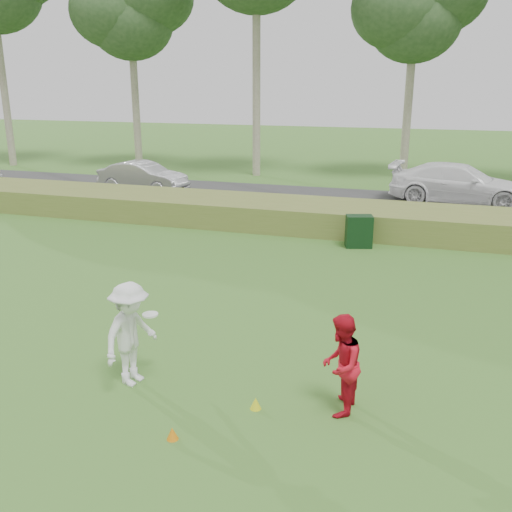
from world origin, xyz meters
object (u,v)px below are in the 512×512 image
(player_red, at_px, (341,365))
(car_mid, at_px, (143,177))
(cone_orange, at_px, (172,433))
(cone_yellow, at_px, (256,403))
(car_right, at_px, (459,184))
(player_white, at_px, (131,334))
(utility_cabinet, at_px, (359,231))

(player_red, xyz_separation_m, car_mid, (-12.11, 15.99, -0.06))
(cone_orange, bearing_deg, cone_yellow, 51.23)
(car_right, bearing_deg, player_white, 167.76)
(player_red, xyz_separation_m, cone_yellow, (-1.31, -0.33, -0.73))
(player_white, height_order, utility_cabinet, player_white)
(player_white, relative_size, car_mid, 0.43)
(car_mid, height_order, car_right, car_right)
(player_white, xyz_separation_m, utility_cabinet, (2.60, 9.89, -0.42))
(cone_yellow, height_order, car_right, car_right)
(cone_orange, bearing_deg, utility_cabinet, 83.85)
(player_white, height_order, car_mid, player_white)
(cone_yellow, height_order, car_mid, car_mid)
(player_white, xyz_separation_m, car_mid, (-8.49, 16.15, -0.16))
(utility_cabinet, xyz_separation_m, car_mid, (-11.08, 6.26, 0.25))
(player_white, bearing_deg, utility_cabinet, -2.86)
(utility_cabinet, xyz_separation_m, car_right, (3.17, 7.95, 0.39))
(utility_cabinet, height_order, car_right, car_right)
(player_red, bearing_deg, utility_cabinet, -172.02)
(cone_orange, xyz_separation_m, car_right, (4.38, 19.17, 0.81))
(player_white, distance_m, car_mid, 18.25)
(player_red, bearing_deg, cone_orange, -54.39)
(player_white, height_order, cone_yellow, player_white)
(car_mid, distance_m, car_right, 14.36)
(utility_cabinet, relative_size, car_right, 0.18)
(player_red, distance_m, cone_orange, 2.79)
(cone_yellow, xyz_separation_m, car_right, (3.45, 18.01, 0.80))
(cone_yellow, bearing_deg, cone_orange, -128.77)
(player_red, bearing_deg, player_white, -85.51)
(car_right, bearing_deg, car_mid, 102.44)
(utility_cabinet, relative_size, car_mid, 0.24)
(car_mid, relative_size, car_right, 0.74)
(player_red, relative_size, cone_orange, 8.54)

